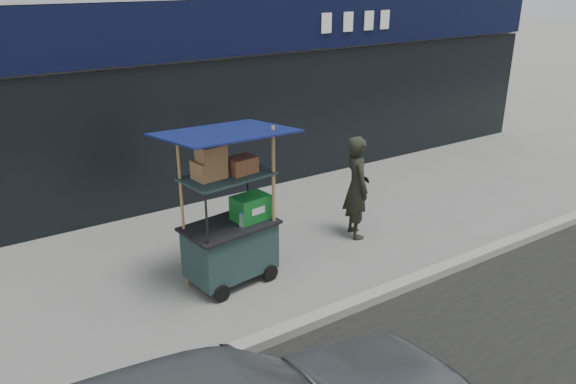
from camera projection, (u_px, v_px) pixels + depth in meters
ground at (363, 294)px, 7.04m from camera, size 80.00×80.00×0.00m
curb at (374, 297)px, 6.86m from camera, size 80.00×0.18×0.12m
vendor_cart at (231, 229)px, 7.08m from camera, size 1.68×1.28×2.09m
vendor_man at (357, 187)px, 8.33m from camera, size 0.55×0.67×1.57m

